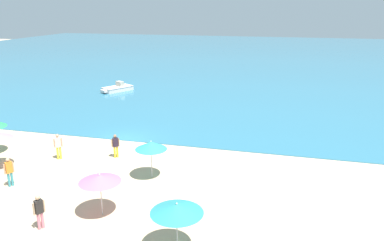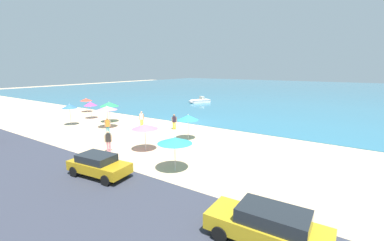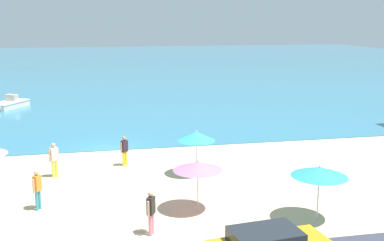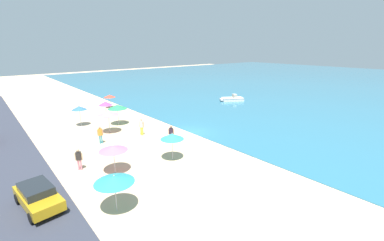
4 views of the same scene
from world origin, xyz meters
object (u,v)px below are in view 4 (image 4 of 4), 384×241
at_px(beach_umbrella_2, 172,136).
at_px(beach_umbrella_0, 79,108).
at_px(beach_umbrella_6, 114,179).
at_px(beach_umbrella_4, 105,103).
at_px(bather_3, 142,126).
at_px(beach_umbrella_3, 108,113).
at_px(bather_1, 79,158).
at_px(beach_umbrella_5, 117,107).
at_px(parked_car_0, 38,196).
at_px(skiff_nearshore, 232,99).
at_px(bather_2, 100,134).
at_px(beach_umbrella_1, 109,96).
at_px(bather_0, 171,133).
at_px(beach_umbrella_7, 113,148).

bearing_deg(beach_umbrella_2, beach_umbrella_0, -169.28).
distance_m(beach_umbrella_0, beach_umbrella_6, 18.85).
distance_m(beach_umbrella_0, beach_umbrella_4, 4.14).
relative_size(beach_umbrella_4, bather_3, 1.26).
height_order(beach_umbrella_0, beach_umbrella_3, beach_umbrella_0).
xyz_separation_m(beach_umbrella_2, bather_1, (-3.16, -6.59, -1.12)).
distance_m(beach_umbrella_5, bather_1, 11.96).
bearing_deg(beach_umbrella_6, beach_umbrella_0, 168.26).
xyz_separation_m(parked_car_0, skiff_nearshore, (-13.02, 32.16, -0.41)).
height_order(beach_umbrella_5, bather_3, beach_umbrella_5).
height_order(beach_umbrella_3, bather_2, beach_umbrella_3).
bearing_deg(bather_2, beach_umbrella_0, 177.05).
xyz_separation_m(beach_umbrella_1, bather_0, (17.84, -1.24, -0.95)).
xyz_separation_m(beach_umbrella_3, beach_umbrella_4, (-6.25, 2.20, -0.27)).
height_order(beach_umbrella_3, bather_1, beach_umbrella_3).
bearing_deg(beach_umbrella_6, skiff_nearshore, 119.62).
xyz_separation_m(beach_umbrella_1, beach_umbrella_3, (11.23, -4.86, 0.34)).
relative_size(beach_umbrella_3, bather_0, 1.49).
bearing_deg(beach_umbrella_3, skiff_nearshore, 96.29).
distance_m(beach_umbrella_5, bather_0, 9.08).
height_order(beach_umbrella_0, bather_1, beach_umbrella_0).
bearing_deg(beach_umbrella_5, beach_umbrella_3, -42.62).
relative_size(beach_umbrella_3, bather_1, 1.43).
distance_m(beach_umbrella_1, bather_2, 15.40).
distance_m(beach_umbrella_2, bather_3, 7.43).
bearing_deg(beach_umbrella_2, bather_2, -157.40).
relative_size(beach_umbrella_0, bather_0, 1.51).
bearing_deg(bather_2, skiff_nearshore, 101.40).
height_order(beach_umbrella_4, beach_umbrella_6, beach_umbrella_6).
distance_m(beach_umbrella_0, beach_umbrella_2, 15.10).
xyz_separation_m(beach_umbrella_6, bather_0, (-7.19, 9.07, -1.14)).
relative_size(beach_umbrella_6, bather_2, 1.33).
distance_m(beach_umbrella_5, skiff_nearshore, 21.35).
distance_m(beach_umbrella_2, beach_umbrella_4, 16.45).
xyz_separation_m(beach_umbrella_0, beach_umbrella_2, (14.84, 2.81, -0.13)).
distance_m(beach_umbrella_1, beach_umbrella_6, 27.06).
bearing_deg(beach_umbrella_3, parked_car_0, -40.20).
bearing_deg(beach_umbrella_3, beach_umbrella_4, 160.62).
height_order(beach_umbrella_0, beach_umbrella_5, beach_umbrella_5).
bearing_deg(beach_umbrella_7, beach_umbrella_6, -23.07).
height_order(beach_umbrella_6, bather_0, beach_umbrella_6).
height_order(bather_1, parked_car_0, bather_1).
bearing_deg(bather_2, bather_0, 54.02).
relative_size(beach_umbrella_0, bather_2, 1.43).
distance_m(beach_umbrella_0, bather_0, 12.50).
relative_size(beach_umbrella_4, skiff_nearshore, 0.55).
bearing_deg(parked_car_0, beach_umbrella_7, 102.83).
bearing_deg(bather_0, beach_umbrella_1, 176.02).
distance_m(beach_umbrella_4, beach_umbrella_6, 21.45).
relative_size(beach_umbrella_0, beach_umbrella_6, 1.08).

